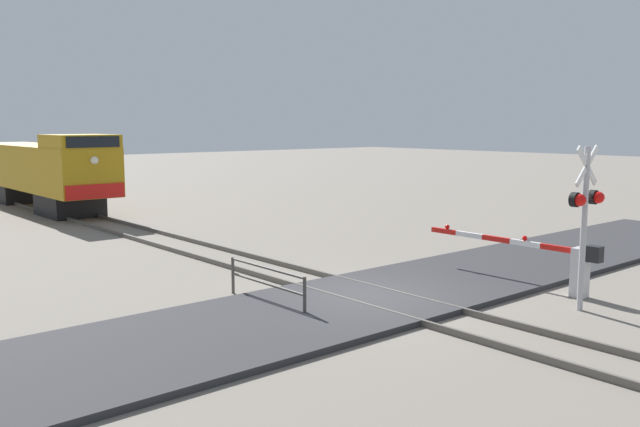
# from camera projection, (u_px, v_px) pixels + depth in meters

# --- Properties ---
(ground_plane) EXTENTS (160.00, 160.00, 0.00)m
(ground_plane) POSITION_uv_depth(u_px,v_px,m) (373.00, 300.00, 16.63)
(ground_plane) COLOR slate
(rail_track_left) EXTENTS (0.08, 80.00, 0.15)m
(rail_track_left) POSITION_uv_depth(u_px,v_px,m) (352.00, 302.00, 16.16)
(rail_track_left) COLOR #59544C
(rail_track_left) RESTS_ON ground_plane
(rail_track_right) EXTENTS (0.08, 80.00, 0.15)m
(rail_track_right) POSITION_uv_depth(u_px,v_px,m) (393.00, 293.00, 17.09)
(rail_track_right) COLOR #59544C
(rail_track_right) RESTS_ON ground_plane
(road_surface) EXTENTS (36.00, 4.45, 0.14)m
(road_surface) POSITION_uv_depth(u_px,v_px,m) (373.00, 298.00, 16.62)
(road_surface) COLOR #2D2D30
(road_surface) RESTS_ON ground_plane
(locomotive) EXTENTS (2.78, 14.34, 3.87)m
(locomotive) POSITION_uv_depth(u_px,v_px,m) (43.00, 170.00, 34.53)
(locomotive) COLOR black
(locomotive) RESTS_ON ground_plane
(crossing_signal) EXTENTS (1.18, 0.33, 3.87)m
(crossing_signal) POSITION_uv_depth(u_px,v_px,m) (586.00, 210.00, 15.43)
(crossing_signal) COLOR #ADADB2
(crossing_signal) RESTS_ON ground_plane
(crossing_gate) EXTENTS (0.36, 5.34, 1.37)m
(crossing_gate) POSITION_uv_depth(u_px,v_px,m) (559.00, 261.00, 17.29)
(crossing_gate) COLOR silver
(crossing_gate) RESTS_ON ground_plane
(guard_railing) EXTENTS (0.08, 3.01, 0.95)m
(guard_railing) POSITION_uv_depth(u_px,v_px,m) (266.00, 279.00, 16.14)
(guard_railing) COLOR #4C4742
(guard_railing) RESTS_ON ground_plane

